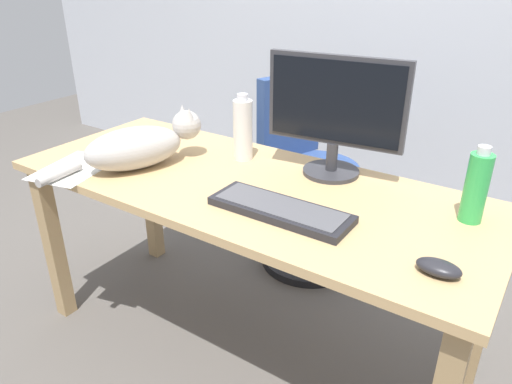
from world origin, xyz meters
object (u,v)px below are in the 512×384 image
Objects in this scene: office_chair at (305,187)px; cat at (140,145)px; keyboard at (280,209)px; water_bottle at (243,129)px; monitor at (335,112)px; spray_bottle at (476,187)px; computer_mouse at (439,268)px.

office_chair is 1.65× the size of cat.
office_chair reaches higher than keyboard.
water_bottle is (-0.00, -0.52, 0.44)m from office_chair.
monitor is at bearing 91.13° from keyboard.
spray_bottle is (1.10, 0.24, 0.03)m from cat.
keyboard is at bearing 173.91° from computer_mouse.
water_bottle is 1.09× the size of spray_bottle.
computer_mouse is at bearing -46.48° from office_chair.
computer_mouse is at bearing -23.03° from water_bottle.
cat is at bearing -151.92° from monitor.
water_bottle is (-0.34, -0.06, -0.11)m from monitor.
computer_mouse is 0.34m from spray_bottle.
cat is (-0.27, -0.79, 0.40)m from office_chair.
water_bottle is 0.83m from spray_bottle.
computer_mouse is 0.48× the size of spray_bottle.
spray_bottle is (0.83, -0.03, -0.01)m from water_bottle.
cat is 2.25× the size of water_bottle.
water_bottle is at bearing 178.15° from spray_bottle.
monitor is (0.34, -0.46, 0.55)m from office_chair.
office_chair is 0.79m from monitor.
computer_mouse is at bearing -90.43° from spray_bottle.
spray_bottle reaches higher than computer_mouse.
spray_bottle is at bearing -9.68° from monitor.
keyboard is at bearing -67.04° from office_chair.
cat reaches higher than keyboard.
office_chair reaches higher than cat.
water_bottle reaches higher than keyboard.
office_chair is at bearing 70.96° from cat.
keyboard is (0.01, -0.36, -0.21)m from monitor.
spray_bottle is at bearing 12.45° from cat.
spray_bottle is at bearing -33.32° from office_chair.
spray_bottle is at bearing -1.85° from water_bottle.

